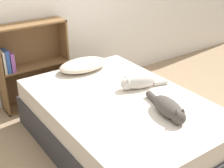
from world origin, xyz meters
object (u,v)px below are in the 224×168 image
object	(u,v)px
pillow	(83,65)
bookshelf	(30,64)
cat_light	(138,82)
bed	(121,123)
cat_dark	(169,108)

from	to	relation	value
pillow	bookshelf	bearing A→B (deg)	128.99
cat_light	bed	bearing A→B (deg)	34.19
pillow	cat_light	size ratio (longest dim) A/B	1.16
bed	bookshelf	xyz separation A→B (m)	(-0.37, 1.34, 0.27)
pillow	cat_dark	bearing A→B (deg)	-85.29
cat_light	cat_dark	world-z (taller)	cat_light
bed	pillow	size ratio (longest dim) A/B	3.52
pillow	cat_light	world-z (taller)	cat_light
cat_dark	bookshelf	xyz separation A→B (m)	(-0.53, 1.79, -0.06)
bed	cat_light	xyz separation A→B (m)	(0.28, 0.09, 0.34)
pillow	cat_light	xyz separation A→B (m)	(0.21, -0.72, 0.01)
pillow	cat_dark	xyz separation A→B (m)	(0.10, -1.26, 0.00)
cat_dark	bed	bearing A→B (deg)	-146.79
cat_dark	pillow	bearing A→B (deg)	-162.33
bed	bookshelf	distance (m)	1.41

